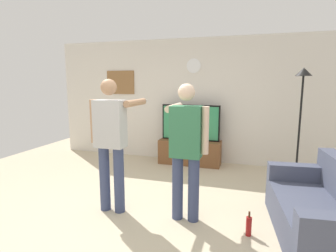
{
  "coord_description": "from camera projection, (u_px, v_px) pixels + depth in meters",
  "views": [
    {
      "loc": [
        1.31,
        -2.96,
        1.76
      ],
      "look_at": [
        0.02,
        1.2,
        1.05
      ],
      "focal_mm": 28.87,
      "sensor_mm": 36.0,
      "label": 1
    }
  ],
  "objects": [
    {
      "name": "ground_plane",
      "position": [
        138.0,
        221.0,
        3.46
      ],
      "size": [
        8.4,
        8.4,
        0.0
      ],
      "primitive_type": "plane",
      "color": "beige"
    },
    {
      "name": "back_wall",
      "position": [
        190.0,
        101.0,
        6.02
      ],
      "size": [
        6.4,
        0.1,
        2.7
      ],
      "primitive_type": "cube",
      "color": "silver",
      "rests_on": "ground_plane"
    },
    {
      "name": "tv_stand",
      "position": [
        190.0,
        152.0,
        5.84
      ],
      "size": [
        1.32,
        0.45,
        0.52
      ],
      "color": "brown",
      "rests_on": "ground_plane"
    },
    {
      "name": "television",
      "position": [
        191.0,
        123.0,
        5.78
      ],
      "size": [
        1.25,
        0.07,
        0.76
      ],
      "color": "black",
      "rests_on": "tv_stand"
    },
    {
      "name": "wall_clock",
      "position": [
        194.0,
        66.0,
        5.82
      ],
      "size": [
        0.31,
        0.03,
        0.31
      ],
      "primitive_type": "cylinder",
      "rotation": [
        1.57,
        0.0,
        0.0
      ],
      "color": "white"
    },
    {
      "name": "framed_picture",
      "position": [
        121.0,
        82.0,
        6.39
      ],
      "size": [
        0.7,
        0.04,
        0.54
      ],
      "primitive_type": "cube",
      "color": "olive"
    },
    {
      "name": "floor_lamp",
      "position": [
        301.0,
        101.0,
        4.76
      ],
      "size": [
        0.32,
        0.32,
        2.01
      ],
      "color": "black",
      "rests_on": "ground_plane"
    },
    {
      "name": "person_standing_nearer_lamp",
      "position": [
        111.0,
        138.0,
        3.6
      ],
      "size": [
        0.58,
        0.78,
        1.8
      ],
      "color": "#384266",
      "rests_on": "ground_plane"
    },
    {
      "name": "person_standing_nearer_couch",
      "position": [
        186.0,
        145.0,
        3.36
      ],
      "size": [
        0.56,
        0.78,
        1.74
      ],
      "color": "#384266",
      "rests_on": "ground_plane"
    },
    {
      "name": "side_couch",
      "position": [
        323.0,
        212.0,
        3.02
      ],
      "size": [
        1.02,
        1.75,
        0.87
      ],
      "color": "#474C60",
      "rests_on": "ground_plane"
    },
    {
      "name": "beverage_bottle",
      "position": [
        249.0,
        226.0,
        3.11
      ],
      "size": [
        0.07,
        0.07,
        0.29
      ],
      "color": "maroon",
      "rests_on": "ground_plane"
    }
  ]
}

